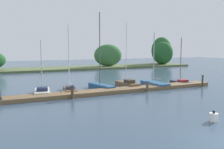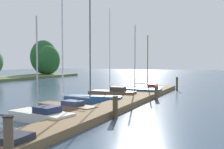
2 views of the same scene
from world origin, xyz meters
name	(u,v)px [view 1 (image 1 of 2)]	position (x,y,z in m)	size (l,w,h in m)	color
dock_pier	(110,91)	(0.00, 13.68, 0.18)	(24.44, 1.80, 0.35)	brown
far_shore	(79,57)	(5.49, 41.03, 2.43)	(63.89, 8.37, 7.16)	#56663D
sailboat_1	(42,91)	(-6.10, 15.65, 0.30)	(1.82, 3.68, 5.07)	silver
sailboat_2	(70,88)	(-3.37, 16.02, 0.33)	(1.66, 4.22, 6.76)	brown
sailboat_3	(100,85)	(0.03, 16.12, 0.38)	(1.69, 4.18, 8.07)	#285684
sailboat_4	(127,84)	(3.19, 16.02, 0.36)	(1.25, 3.92, 7.12)	brown
sailboat_5	(154,84)	(6.15, 15.01, 0.31)	(1.45, 4.26, 6.10)	#285684
sailboat_6	(181,82)	(10.14, 15.05, 0.29)	(1.47, 2.88, 5.55)	#232833
mooring_piling_1	(72,92)	(-4.09, 12.54, 0.58)	(0.30, 0.30, 1.15)	#4C3D28
mooring_piling_2	(147,87)	(3.54, 12.48, 0.53)	(0.32, 0.32, 1.06)	brown
mooring_piling_3	(202,81)	(10.85, 12.35, 0.67)	(0.23, 0.23, 1.33)	#4C3D28
channel_buoy_0	(214,117)	(1.74, 2.89, 0.26)	(0.51, 0.51, 0.67)	white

